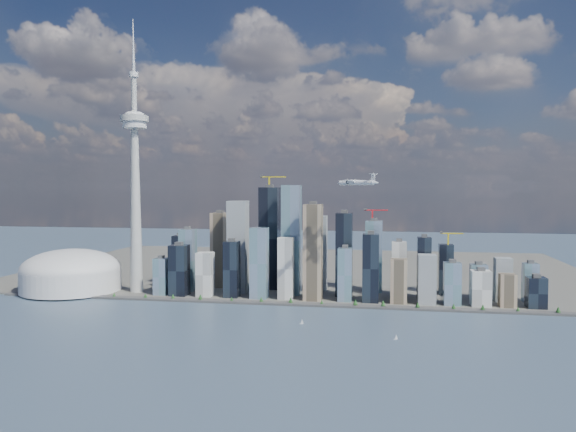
% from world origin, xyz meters
% --- Properties ---
extents(ground, '(4000.00, 4000.00, 0.00)m').
position_xyz_m(ground, '(0.00, 0.00, 0.00)').
color(ground, '#2F4552').
rests_on(ground, ground).
extents(seawall, '(1100.00, 22.00, 4.00)m').
position_xyz_m(seawall, '(0.00, 250.00, 2.00)').
color(seawall, '#383838').
rests_on(seawall, ground).
extents(land, '(1400.00, 900.00, 3.00)m').
position_xyz_m(land, '(0.00, 700.00, 1.50)').
color(land, '#4C4C47').
rests_on(land, ground).
extents(shoreline_trees, '(960.53, 7.20, 8.80)m').
position_xyz_m(shoreline_trees, '(0.00, 250.00, 8.78)').
color(shoreline_trees, '#3F2D1E').
rests_on(shoreline_trees, seawall).
extents(skyscraper_cluster, '(736.00, 142.00, 239.53)m').
position_xyz_m(skyscraper_cluster, '(59.62, 336.82, 73.93)').
color(skyscraper_cluster, black).
rests_on(skyscraper_cluster, land).
extents(needle_tower, '(56.00, 56.00, 550.50)m').
position_xyz_m(needle_tower, '(-300.00, 310.00, 235.84)').
color(needle_tower, '#AFB0AB').
rests_on(needle_tower, land).
extents(dome_stadium, '(200.00, 200.00, 86.00)m').
position_xyz_m(dome_stadium, '(-440.00, 300.00, 39.44)').
color(dome_stadium, silver).
rests_on(dome_stadium, land).
extents(airplane, '(75.70, 68.00, 19.51)m').
position_xyz_m(airplane, '(152.99, 213.92, 225.63)').
color(airplane, silver).
rests_on(airplane, ground).
extents(sailboat_west, '(5.98, 1.62, 8.35)m').
position_xyz_m(sailboat_west, '(218.07, 45.43, 2.68)').
color(sailboat_west, silver).
rests_on(sailboat_west, ground).
extents(sailboat_east, '(6.50, 1.96, 9.03)m').
position_xyz_m(sailboat_east, '(72.09, 112.37, 2.90)').
color(sailboat_east, silver).
rests_on(sailboat_east, ground).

